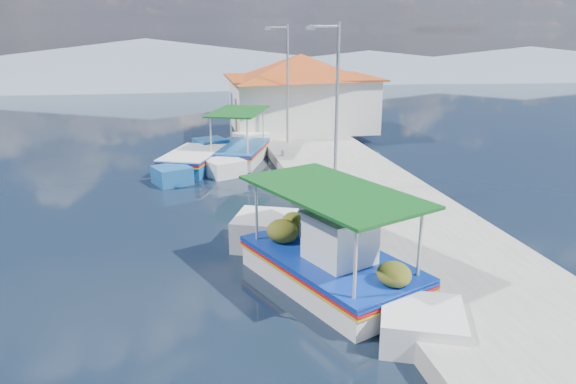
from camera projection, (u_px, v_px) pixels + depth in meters
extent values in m
plane|color=black|center=(214.00, 232.00, 16.99)|extent=(160.00, 160.00, 0.00)
cube|color=#B0ACA4|center=(338.00, 169.00, 23.64)|extent=(5.00, 44.00, 0.50)
cylinder|color=#A5A8AD|center=(357.00, 239.00, 14.69)|extent=(0.20, 0.20, 0.30)
cylinder|color=#A5A8AD|center=(314.00, 189.00, 19.38)|extent=(0.20, 0.20, 0.30)
cylinder|color=#A5A8AD|center=(283.00, 153.00, 25.00)|extent=(0.20, 0.20, 0.30)
cylinder|color=#A5A8AD|center=(264.00, 130.00, 30.63)|extent=(0.20, 0.20, 0.30)
cube|color=silver|center=(330.00, 277.00, 13.37)|extent=(4.05, 5.30, 1.04)
cube|color=silver|center=(343.00, 228.00, 16.28)|extent=(2.26, 2.26, 1.15)
cube|color=silver|center=(311.00, 344.00, 10.52)|extent=(2.19, 2.19, 0.98)
cube|color=navy|center=(331.00, 259.00, 13.23)|extent=(4.18, 5.46, 0.07)
cube|color=red|center=(331.00, 262.00, 13.26)|extent=(4.18, 5.46, 0.05)
cube|color=gold|center=(331.00, 265.00, 13.28)|extent=(4.18, 5.46, 0.04)
cube|color=navy|center=(331.00, 256.00, 13.21)|extent=(4.18, 5.43, 0.05)
cube|color=brown|center=(331.00, 258.00, 13.22)|extent=(3.84, 5.14, 0.05)
cube|color=silver|center=(330.00, 240.00, 12.74)|extent=(1.77, 1.82, 1.20)
cube|color=silver|center=(330.00, 216.00, 12.55)|extent=(1.92, 1.97, 0.07)
cylinder|color=beige|center=(307.00, 198.00, 15.01)|extent=(0.08, 0.08, 1.75)
cylinder|color=beige|center=(375.00, 203.00, 14.64)|extent=(0.08, 0.08, 1.75)
cylinder|color=beige|center=(275.00, 254.00, 11.28)|extent=(0.08, 0.08, 1.75)
cylinder|color=beige|center=(366.00, 262.00, 10.91)|extent=(0.08, 0.08, 1.75)
cube|color=#0E4916|center=(332.00, 191.00, 12.71)|extent=(4.17, 5.35, 0.08)
ellipsoid|color=#495516|center=(322.00, 224.00, 14.64)|extent=(0.83, 0.91, 0.62)
ellipsoid|color=#495516|center=(351.00, 221.00, 15.02)|extent=(0.70, 0.77, 0.52)
ellipsoid|color=#495516|center=(330.00, 284.00, 11.25)|extent=(0.74, 0.82, 0.56)
sphere|color=#ED5D07|center=(377.00, 221.00, 13.38)|extent=(0.44, 0.44, 0.44)
cube|color=silver|center=(239.00, 157.00, 25.99)|extent=(3.44, 4.51, 1.02)
cube|color=silver|center=(216.00, 145.00, 28.13)|extent=(2.05, 2.05, 1.13)
cube|color=silver|center=(266.00, 168.00, 23.88)|extent=(1.99, 1.99, 0.97)
cube|color=navy|center=(239.00, 147.00, 25.85)|extent=(3.55, 4.65, 0.06)
cube|color=red|center=(239.00, 149.00, 25.88)|extent=(3.55, 4.65, 0.05)
cube|color=gold|center=(239.00, 151.00, 25.90)|extent=(3.55, 4.65, 0.04)
cube|color=#174F8F|center=(239.00, 146.00, 25.83)|extent=(3.55, 4.62, 0.05)
cube|color=brown|center=(239.00, 147.00, 25.84)|extent=(3.25, 4.37, 0.05)
cylinder|color=beige|center=(208.00, 126.00, 26.51)|extent=(0.08, 0.08, 1.72)
cylinder|color=beige|center=(239.00, 123.00, 27.39)|extent=(0.08, 0.08, 1.72)
cylinder|color=beige|center=(238.00, 137.00, 23.79)|extent=(0.08, 0.08, 1.72)
cylinder|color=beige|center=(271.00, 133.00, 24.66)|extent=(0.08, 0.08, 1.72)
cube|color=#0E4916|center=(238.00, 111.00, 25.33)|extent=(3.55, 4.55, 0.08)
cube|color=#174F8F|center=(193.00, 164.00, 24.54)|extent=(3.27, 4.23, 1.05)
cube|color=#174F8F|center=(173.00, 152.00, 26.50)|extent=(1.87, 1.87, 1.16)
cube|color=#174F8F|center=(217.00, 176.00, 22.60)|extent=(1.82, 1.82, 0.99)
cube|color=navy|center=(193.00, 154.00, 24.40)|extent=(3.37, 4.36, 0.07)
cube|color=red|center=(193.00, 156.00, 24.42)|extent=(3.37, 4.36, 0.06)
cube|color=gold|center=(193.00, 158.00, 24.44)|extent=(3.37, 4.36, 0.04)
cube|color=silver|center=(193.00, 153.00, 24.37)|extent=(3.37, 4.33, 0.06)
cube|color=brown|center=(193.00, 153.00, 24.38)|extent=(3.09, 4.10, 0.06)
cube|color=white|center=(301.00, 104.00, 31.61)|extent=(8.00, 6.00, 3.00)
cube|color=#A33A16|center=(301.00, 77.00, 31.16)|extent=(8.64, 6.48, 0.10)
pyramid|color=#A33A16|center=(301.00, 66.00, 30.97)|extent=(10.49, 10.49, 1.40)
cube|color=brown|center=(236.00, 116.00, 30.08)|extent=(0.06, 1.00, 2.00)
cube|color=navy|center=(232.00, 100.00, 32.25)|extent=(0.06, 1.20, 0.90)
cylinder|color=#A5A8AD|center=(337.00, 110.00, 18.69)|extent=(0.12, 0.12, 6.00)
cylinder|color=#A5A8AD|center=(325.00, 26.00, 17.76)|extent=(1.00, 0.08, 0.08)
cube|color=#A5A8AD|center=(310.00, 28.00, 17.68)|extent=(0.30, 0.14, 0.14)
cylinder|color=#A5A8AD|center=(288.00, 85.00, 27.12)|extent=(0.12, 0.12, 6.00)
cylinder|color=#A5A8AD|center=(278.00, 27.00, 26.19)|extent=(1.00, 0.08, 0.08)
cube|color=#A5A8AD|center=(268.00, 28.00, 26.11)|extent=(0.30, 0.14, 0.14)
cone|color=slate|center=(147.00, 61.00, 67.83)|extent=(96.00, 96.00, 5.50)
cone|color=slate|center=(368.00, 64.00, 73.66)|extent=(76.80, 76.80, 3.80)
cone|color=slate|center=(529.00, 61.00, 78.25)|extent=(89.60, 89.60, 4.20)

